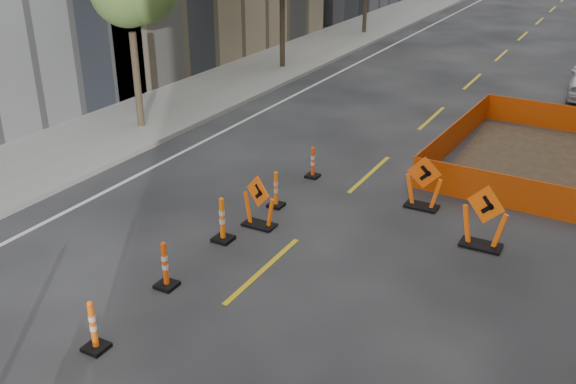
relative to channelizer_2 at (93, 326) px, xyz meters
The scene contains 11 objects.
ground_plane 1.35m from the channelizer_2, 14.77° to the right, with size 140.00×140.00×0.00m, color black.
sidewalk_left 14.05m from the channelizer_2, 123.70° to the left, with size 4.00×90.00×0.15m, color gray.
channelizer_2 is the anchor object (origin of this frame).
channelizer_3 2.18m from the channelizer_2, 94.62° to the left, with size 0.41×0.41×1.03m, color #DD4509, non-canonical shape.
channelizer_4 4.36m from the channelizer_2, 93.51° to the left, with size 0.43×0.43×1.09m, color #EF610A, non-canonical shape.
channelizer_5 6.53m from the channelizer_2, 90.84° to the left, with size 0.38×0.38×0.96m, color #FF640A, non-canonical shape.
channelizer_6 8.70m from the channelizer_2, 90.90° to the left, with size 0.36×0.36×0.92m, color #E23E09, non-canonical shape.
chevron_sign_left 5.38m from the channelizer_2, 89.01° to the left, with size 0.88×0.53×1.32m, color #FF5A0A, non-canonical shape.
chevron_sign_center 8.84m from the channelizer_2, 68.77° to the left, with size 0.93×0.56×1.40m, color #FF560A, non-canonical shape.
chevron_sign_right 8.52m from the channelizer_2, 53.95° to the left, with size 1.02×0.61×1.53m, color #FF5B0A, non-canonical shape.
safety_fence 13.75m from the channelizer_2, 69.17° to the left, with size 4.25×7.23×0.90m, color #FE610D, non-canonical shape.
Camera 1 is at (6.04, -6.04, 7.07)m, focal length 40.00 mm.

